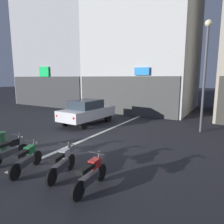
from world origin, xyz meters
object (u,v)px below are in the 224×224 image
Objects in this scene: motorcycle_red_row_right_mid at (91,174)px; motorcycle_silver_row_centre at (62,163)px; motorcycle_black_row_leftmost at (10,150)px; street_lamp at (205,65)px; trash_bin at (1,142)px; motorcycle_green_row_left_mid at (27,159)px; car_white_crossing_near at (87,111)px.

motorcycle_silver_row_centre is at bearing 172.00° from motorcycle_red_row_right_mid.
motorcycle_black_row_leftmost and motorcycle_silver_row_centre have the same top height.
street_lamp is 10.81m from trash_bin.
street_lamp is 10.40m from motorcycle_black_row_leftmost.
motorcycle_black_row_leftmost is 1.26m from motorcycle_green_row_left_mid.
motorcycle_black_row_leftmost and motorcycle_red_row_right_mid have the same top height.
street_lamp is at bearing 47.99° from trash_bin.
motorcycle_silver_row_centre is (1.24, 0.34, 0.00)m from motorcycle_green_row_left_mid.
motorcycle_red_row_right_mid is (-1.88, -8.15, -3.32)m from street_lamp.
motorcycle_black_row_leftmost is at bearing -177.02° from motorcycle_silver_row_centre.
street_lamp reaches higher than motorcycle_silver_row_centre.
motorcycle_black_row_leftmost and motorcycle_green_row_left_mid have the same top height.
motorcycle_green_row_left_mid is 0.99× the size of motorcycle_silver_row_centre.
car_white_crossing_near reaches higher than motorcycle_red_row_right_mid.
motorcycle_silver_row_centre is (3.76, -6.33, -0.43)m from car_white_crossing_near.
motorcycle_red_row_right_mid is at bearing -0.70° from motorcycle_black_row_leftmost.
car_white_crossing_near is 2.59× the size of motorcycle_green_row_left_mid.
car_white_crossing_near is 6.60m from motorcycle_black_row_leftmost.
motorcycle_silver_row_centre is at bearing 2.98° from motorcycle_black_row_leftmost.
street_lamp reaches higher than trash_bin.
motorcycle_green_row_left_mid and motorcycle_silver_row_centre have the same top height.
car_white_crossing_near is 6.01m from trash_bin.
motorcycle_green_row_left_mid is (1.24, -0.22, 0.00)m from motorcycle_black_row_leftmost.
motorcycle_silver_row_centre is (-3.12, -7.97, -3.32)m from street_lamp.
car_white_crossing_near is at bearing 90.08° from trash_bin.
motorcycle_black_row_leftmost is at bearing -78.76° from car_white_crossing_near.
street_lamp is at bearing 13.41° from car_white_crossing_near.
motorcycle_black_row_leftmost is 1.02× the size of motorcycle_silver_row_centre.
car_white_crossing_near is at bearing 110.69° from motorcycle_green_row_left_mid.
trash_bin is at bearing -132.01° from street_lamp.
motorcycle_red_row_right_mid is (5.01, -6.51, -0.43)m from car_white_crossing_near.
motorcycle_green_row_left_mid and motorcycle_red_row_right_mid have the same top height.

